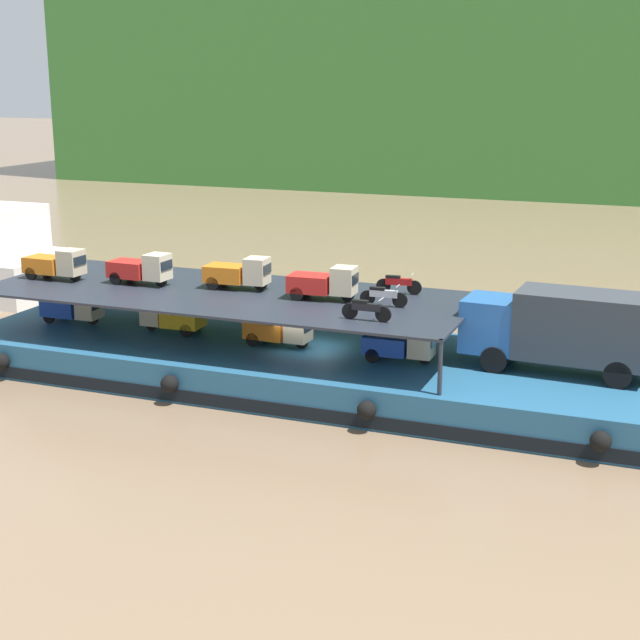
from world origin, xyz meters
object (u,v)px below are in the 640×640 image
mini_truck_upper_mid (141,268)px  motorcycle_upper_stbd (398,284)px  cargo_barge (310,365)px  mini_truck_lower_aft (171,316)px  mini_truck_upper_fore (238,273)px  motorcycle_upper_port (366,309)px  motorcycle_upper_centre (383,296)px  covered_lorry (561,328)px  mini_truck_upper_bow (324,283)px  mini_truck_upper_stern (56,264)px  mini_truck_lower_mid (280,329)px  mini_truck_lower_fore (400,344)px  mini_truck_lower_stern (74,307)px

mini_truck_upper_mid → motorcycle_upper_stbd: 11.08m
cargo_barge → mini_truck_upper_mid: (-7.85, 0.06, 3.44)m
mini_truck_lower_aft → motorcycle_upper_stbd: motorcycle_upper_stbd is taller
mini_truck_upper_mid → motorcycle_upper_stbd: (10.84, 2.28, -0.26)m
mini_truck_upper_fore → motorcycle_upper_port: bearing=-24.5°
motorcycle_upper_centre → covered_lorry: bearing=2.9°
mini_truck_upper_bow → motorcycle_upper_centre: mini_truck_upper_bow is taller
mini_truck_upper_mid → motorcycle_upper_port: mini_truck_upper_mid is taller
cargo_barge → mini_truck_upper_bow: mini_truck_upper_bow is taller
covered_lorry → mini_truck_upper_fore: size_ratio=2.84×
mini_truck_upper_stern → mini_truck_upper_mid: size_ratio=0.99×
mini_truck_upper_bow → mini_truck_lower_mid: bearing=-166.7°
mini_truck_lower_fore → covered_lorry: bearing=8.0°
cargo_barge → motorcycle_upper_port: (3.16, -2.29, 3.18)m
mini_truck_lower_stern → mini_truck_upper_fore: 8.11m
motorcycle_upper_stbd → mini_truck_upper_fore: bearing=-166.4°
covered_lorry → mini_truck_lower_stern: covered_lorry is taller
mini_truck_lower_stern → mini_truck_upper_fore: (7.81, 0.88, 2.00)m
covered_lorry → mini_truck_upper_fore: bearing=178.3°
motorcycle_upper_port → covered_lorry: bearing=21.7°
mini_truck_lower_aft → motorcycle_upper_port: motorcycle_upper_port is taller
mini_truck_lower_aft → mini_truck_lower_mid: bearing=-2.8°
mini_truck_lower_mid → mini_truck_lower_fore: 5.24m
mini_truck_upper_stern → mini_truck_upper_bow: bearing=3.3°
cargo_barge → mini_truck_lower_aft: 6.63m
mini_truck_lower_mid → mini_truck_upper_stern: 10.80m
cargo_barge → mini_truck_upper_fore: size_ratio=10.63×
cargo_barge → covered_lorry: size_ratio=3.75×
covered_lorry → mini_truck_lower_stern: size_ratio=2.89×
mini_truck_lower_stern → mini_truck_lower_fore: bearing=-1.3°
mini_truck_lower_mid → mini_truck_upper_mid: mini_truck_upper_mid is taller
mini_truck_lower_fore → mini_truck_upper_mid: bearing=177.5°
mini_truck_upper_bow → mini_truck_upper_fore: bearing=173.1°
cargo_barge → mini_truck_upper_fore: 4.99m
mini_truck_lower_fore → mini_truck_upper_bow: mini_truck_upper_bow is taller
covered_lorry → mini_truck_upper_stern: (-21.75, -0.82, 1.00)m
motorcycle_upper_port → motorcycle_upper_stbd: bearing=92.1°
mini_truck_lower_mid → cargo_barge: bearing=6.5°
mini_truck_lower_aft → mini_truck_upper_stern: mini_truck_upper_stern is taller
motorcycle_upper_port → motorcycle_upper_centre: same height
mini_truck_lower_mid → motorcycle_upper_stbd: size_ratio=1.46×
cargo_barge → mini_truck_upper_fore: mini_truck_upper_fore is taller
cargo_barge → motorcycle_upper_stbd: bearing=38.0°
mini_truck_upper_stern → mini_truck_lower_aft: bearing=5.8°
mini_truck_lower_aft → motorcycle_upper_stbd: bearing=13.3°
mini_truck_upper_stern → motorcycle_upper_stbd: 15.14m
mini_truck_upper_mid → mini_truck_lower_mid: bearing=-1.8°
mini_truck_upper_mid → mini_truck_upper_fore: size_ratio=0.99×
mini_truck_lower_mid → motorcycle_upper_stbd: (4.26, 2.49, 1.74)m
mini_truck_upper_mid → mini_truck_upper_stern: bearing=-172.9°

